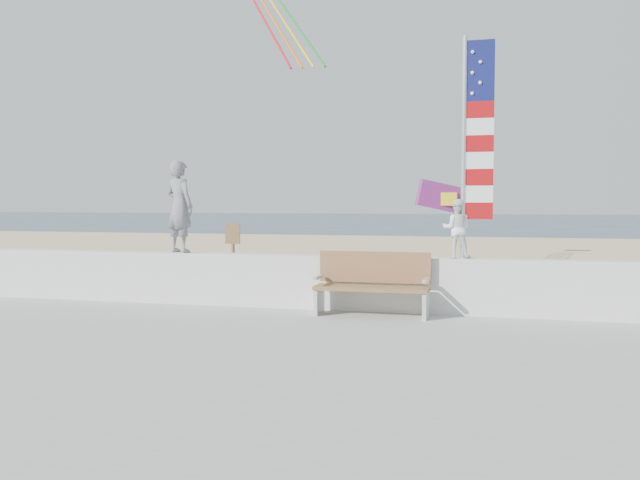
% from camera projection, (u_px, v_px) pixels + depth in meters
% --- Properties ---
extents(ground, '(220.00, 220.00, 0.00)m').
position_uv_depth(ground, '(274.00, 342.00, 9.55)').
color(ground, '#2A3D54').
rests_on(ground, ground).
extents(sand, '(90.00, 40.00, 0.08)m').
position_uv_depth(sand, '(380.00, 274.00, 18.24)').
color(sand, beige).
rests_on(sand, ground).
extents(boardwalk, '(50.00, 12.40, 0.10)m').
position_uv_depth(boardwalk, '(123.00, 422.00, 5.68)').
color(boardwalk, '#A8A9A3').
rests_on(boardwalk, sand).
extents(seawall, '(30.00, 0.35, 0.90)m').
position_uv_depth(seawall, '(312.00, 282.00, 11.45)').
color(seawall, silver).
rests_on(seawall, boardwalk).
extents(adult, '(0.70, 0.60, 1.63)m').
position_uv_depth(adult, '(180.00, 207.00, 11.99)').
color(adult, slate).
rests_on(adult, seawall).
extents(child, '(0.47, 0.37, 0.94)m').
position_uv_depth(child, '(457.00, 229.00, 10.79)').
color(child, white).
rests_on(child, seawall).
extents(bench, '(1.80, 0.57, 1.00)m').
position_uv_depth(bench, '(372.00, 283.00, 10.72)').
color(bench, olive).
rests_on(bench, boardwalk).
extents(flag, '(0.50, 0.08, 3.50)m').
position_uv_depth(flag, '(472.00, 137.00, 10.65)').
color(flag, silver).
rests_on(flag, seawall).
extents(parafoil_kite, '(1.09, 0.62, 0.73)m').
position_uv_depth(parafoil_kite, '(442.00, 197.00, 14.17)').
color(parafoil_kite, red).
rests_on(parafoil_kite, ground).
extents(sign, '(0.32, 0.07, 1.46)m').
position_uv_depth(sign, '(233.00, 252.00, 13.94)').
color(sign, '#8A6342').
rests_on(sign, sand).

